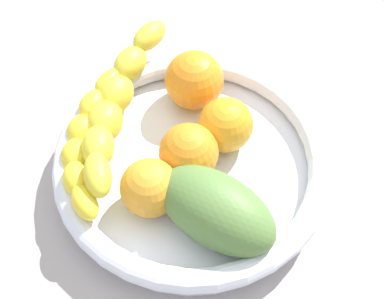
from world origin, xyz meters
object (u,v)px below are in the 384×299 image
Objects in this scene: banana_draped_right at (86,141)px; orange_front at (194,80)px; mango_green at (216,210)px; fruit_bowl at (192,163)px; orange_rear at (150,188)px; banana_draped_left at (115,104)px; orange_mid_left at (191,154)px; orange_mid_right at (226,125)px.

orange_front is (-4.66, -13.18, 0.75)cm from banana_draped_right.
mango_green reaches higher than banana_draped_right.
mango_green is (-6.10, 4.48, 2.87)cm from fruit_bowl.
orange_rear is at bearing 14.16° from mango_green.
banana_draped_left is 16.84cm from mango_green.
mango_green is at bearing -176.29° from banana_draped_right.
mango_green is at bearing 143.75° from fruit_bowl.
banana_draped_right is 9.27cm from orange_rear.
banana_draped_right is 16.06cm from mango_green.
orange_mid_left is (-5.50, 8.23, -0.27)cm from orange_front.
banana_draped_left is at bearing -1.86° from orange_mid_left.
orange_mid_right and orange_rear have the same top height.
orange_mid_left reaches higher than orange_rear.
mango_green reaches higher than fruit_bowl.
orange_front is at bearing -122.10° from banana_draped_left.
fruit_bowl is at bearing -36.25° from mango_green.
fruit_bowl is 4.94× the size of orange_rear.
mango_green is (-5.85, 3.91, 0.15)cm from orange_mid_left.
banana_draped_left is 9.32cm from orange_front.
orange_mid_left is 5.70cm from orange_rear.
orange_rear is at bearing 108.26° from orange_front.
orange_rear is at bearing 147.95° from banana_draped_left.
fruit_bowl is at bearing 124.37° from orange_front.
orange_mid_right is (-0.78, -5.28, -0.11)cm from orange_mid_left.
mango_green is at bearing 146.23° from orange_mid_left.
orange_mid_right is (-6.28, 2.95, -0.38)cm from orange_front.
orange_mid_left is at bearing 81.56° from orange_mid_right.
orange_front is 9.90cm from orange_mid_left.
fruit_bowl is 2.79cm from orange_mid_left.
banana_draped_right is 14.98cm from orange_mid_right.
banana_draped_right is at bearing 3.71° from mango_green.
orange_mid_left reaches higher than fruit_bowl.
fruit_bowl is 4.92× the size of orange_mid_right.
orange_front is 16.62cm from mango_green.
banana_draped_left is 3.45× the size of orange_front.
orange_rear is (-9.52, 5.96, -0.39)cm from banana_draped_left.
fruit_bowl is 5.49cm from orange_mid_right.
banana_draped_left is at bearing 57.90° from orange_front.
mango_green is at bearing 118.88° from orange_mid_right.
banana_draped_left reaches higher than fruit_bowl.
fruit_bowl is at bearing -65.98° from orange_mid_left.
banana_draped_right is at bearing 43.07° from orange_mid_right.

